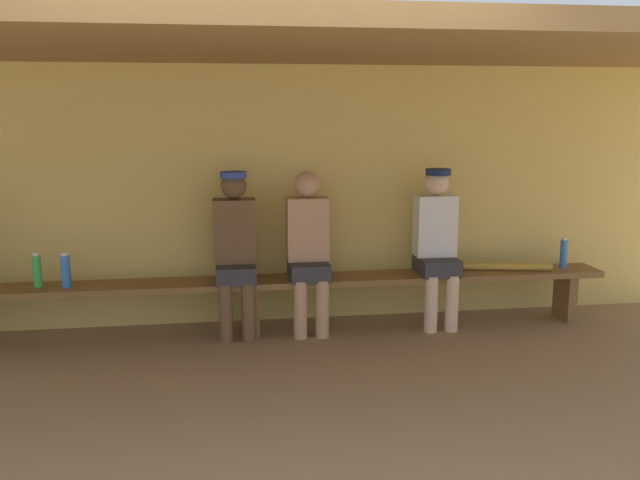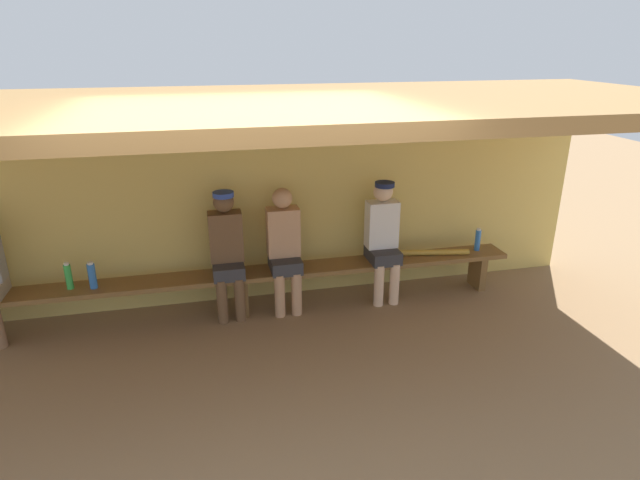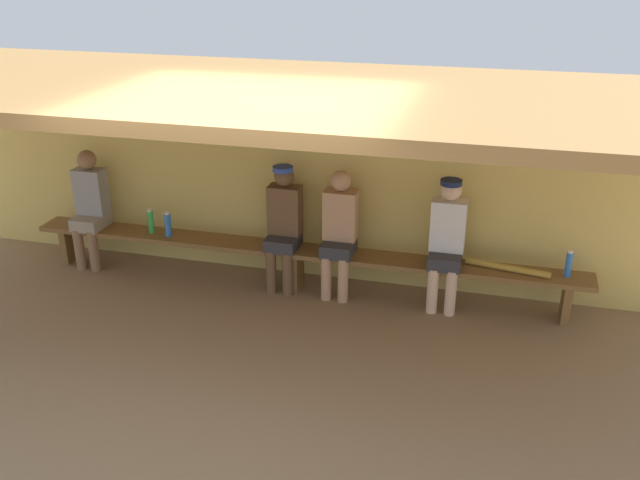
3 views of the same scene
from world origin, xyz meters
TOP-DOWN VIEW (x-y plane):
  - ground_plane at (0.00, 0.00)m, footprint 24.00×24.00m
  - back_wall at (0.00, 2.00)m, footprint 8.00×0.20m
  - dugout_roof at (0.00, 0.70)m, footprint 8.00×2.80m
  - bench at (0.00, 1.55)m, footprint 6.00×0.36m
  - player_in_blue at (-2.42, 1.55)m, footprint 0.34×0.42m
  - player_in_white at (1.55, 1.55)m, footprint 0.34×0.42m
  - player_shirtless_tan at (0.46, 1.55)m, footprint 0.34×0.42m
  - player_rightmost at (-0.14, 1.55)m, footprint 0.34×0.42m
  - water_bottle_orange at (-1.46, 1.52)m, footprint 0.07×0.07m
  - water_bottle_green at (-1.68, 1.56)m, footprint 0.07×0.07m
  - water_bottle_blue at (2.72, 1.57)m, footprint 0.06×0.06m
  - baseball_bat at (2.16, 1.55)m, footprint 0.82×0.22m

SIDE VIEW (x-z plane):
  - ground_plane at x=0.00m, z-range 0.00..0.00m
  - bench at x=0.00m, z-range 0.16..0.62m
  - baseball_bat at x=2.16m, z-range 0.46..0.53m
  - water_bottle_blue at x=2.72m, z-range 0.45..0.72m
  - water_bottle_green at x=-1.68m, z-range 0.45..0.73m
  - water_bottle_orange at x=-1.46m, z-range 0.45..0.73m
  - player_in_blue at x=-2.42m, z-range 0.06..1.40m
  - player_shirtless_tan at x=0.46m, z-range 0.06..1.40m
  - player_in_white at x=1.55m, z-range 0.07..1.42m
  - player_rightmost at x=-0.14m, z-range 0.07..1.42m
  - back_wall at x=0.00m, z-range 0.00..2.20m
  - dugout_roof at x=0.00m, z-range 2.20..2.32m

